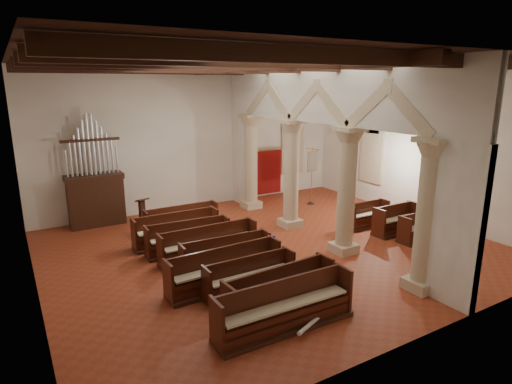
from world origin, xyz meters
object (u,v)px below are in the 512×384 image
object	(u,v)px
lectern	(142,214)
nave_pew_0	(285,314)
aisle_pew_0	(421,231)
processional_banner	(311,186)
pipe_organ	(95,190)

from	to	relation	value
lectern	nave_pew_0	bearing A→B (deg)	-98.38
lectern	aisle_pew_0	distance (m)	10.31
nave_pew_0	processional_banner	bearing A→B (deg)	49.74
processional_banner	nave_pew_0	size ratio (longest dim) A/B	0.77
processional_banner	aisle_pew_0	bearing A→B (deg)	-92.02
lectern	aisle_pew_0	world-z (taller)	lectern
pipe_organ	nave_pew_0	bearing A→B (deg)	-77.59
lectern	processional_banner	distance (m)	7.52
pipe_organ	nave_pew_0	world-z (taller)	pipe_organ
pipe_organ	lectern	size ratio (longest dim) A/B	3.97
nave_pew_0	lectern	bearing A→B (deg)	94.98
processional_banner	aisle_pew_0	size ratio (longest dim) A/B	1.39
processional_banner	pipe_organ	bearing A→B (deg)	161.19
lectern	nave_pew_0	xyz separation A→B (m)	(0.65, -8.78, -0.09)
lectern	nave_pew_0	size ratio (longest dim) A/B	0.33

